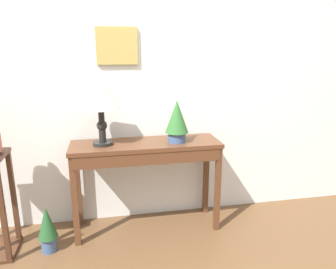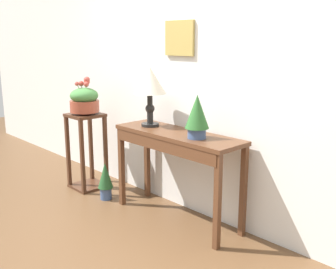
# 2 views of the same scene
# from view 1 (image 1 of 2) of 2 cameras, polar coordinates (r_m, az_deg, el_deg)

# --- Properties ---
(back_wall_with_art) EXTENTS (9.00, 0.13, 2.80)m
(back_wall_with_art) POSITION_cam_1_polar(r_m,az_deg,el_deg) (2.83, -2.86, 12.26)
(back_wall_with_art) COLOR silver
(back_wall_with_art) RESTS_ON ground
(console_table) EXTENTS (1.24, 0.38, 0.79)m
(console_table) POSITION_cam_1_polar(r_m,az_deg,el_deg) (2.65, -3.91, -4.01)
(console_table) COLOR #56331E
(console_table) RESTS_ON ground
(table_lamp) EXTENTS (0.29, 0.29, 0.54)m
(table_lamp) POSITION_cam_1_polar(r_m,az_deg,el_deg) (2.54, -12.12, 6.62)
(table_lamp) COLOR black
(table_lamp) RESTS_ON console_table
(potted_plant_on_console) EXTENTS (0.19, 0.19, 0.35)m
(potted_plant_on_console) POSITION_cam_1_polar(r_m,az_deg,el_deg) (2.60, 1.62, 2.67)
(potted_plant_on_console) COLOR #3D5684
(potted_plant_on_console) RESTS_ON console_table
(potted_plant_floor) EXTENTS (0.15, 0.15, 0.38)m
(potted_plant_floor) POSITION_cam_1_polar(r_m,az_deg,el_deg) (2.71, -20.96, -15.37)
(potted_plant_floor) COLOR #3D5684
(potted_plant_floor) RESTS_ON ground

